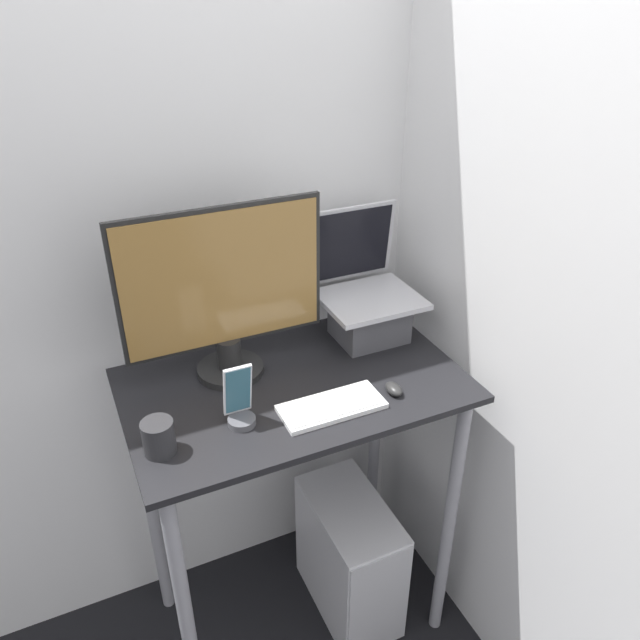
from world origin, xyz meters
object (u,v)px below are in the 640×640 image
monitor (224,296)px  keyboard (332,406)px  computer_tower (349,557)px  mouse (394,389)px  cell_phone (240,405)px  laptop (367,306)px

monitor → keyboard: bearing=-55.6°
keyboard → computer_tower: 0.80m
keyboard → mouse: mouse is taller
cell_phone → laptop: bearing=26.6°
mouse → laptop: bearing=75.5°
keyboard → mouse: (0.18, -0.01, 0.01)m
mouse → computer_tower: mouse is taller
cell_phone → mouse: bearing=-7.7°
keyboard → cell_phone: bearing=168.5°
monitor → mouse: monitor is taller
laptop → monitor: bearing=-177.4°
monitor → keyboard: monitor is taller
laptop → keyboard: (-0.26, -0.29, -0.09)m
laptop → monitor: monitor is taller
laptop → cell_phone: bearing=-153.4°
monitor → computer_tower: monitor is taller
monitor → keyboard: (0.19, -0.27, -0.23)m
laptop → computer_tower: laptop is taller
monitor → computer_tower: size_ratio=1.19×
keyboard → computer_tower: size_ratio=0.59×
laptop → keyboard: bearing=-131.5°
mouse → cell_phone: 0.42m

